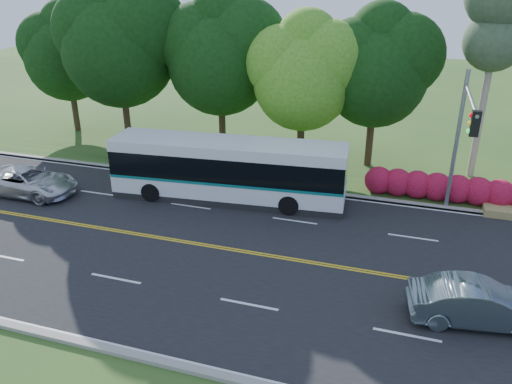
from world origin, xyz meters
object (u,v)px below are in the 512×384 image
(sedan, at_px, (478,303))
(suv, at_px, (28,181))
(transit_bus, at_px, (228,171))
(traffic_signal, at_px, (463,130))

(sedan, relative_size, suv, 0.86)
(transit_bus, bearing_deg, traffic_signal, -2.95)
(traffic_signal, bearing_deg, transit_bus, -177.89)
(traffic_signal, xyz_separation_m, transit_bus, (-10.97, -0.40, -3.08))
(sedan, bearing_deg, transit_bus, 49.18)
(sedan, bearing_deg, suv, 69.23)
(suv, bearing_deg, sedan, -101.62)
(traffic_signal, distance_m, sedan, 8.46)
(traffic_signal, xyz_separation_m, suv, (-21.45, -3.09, -3.91))
(transit_bus, bearing_deg, sedan, -36.32)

